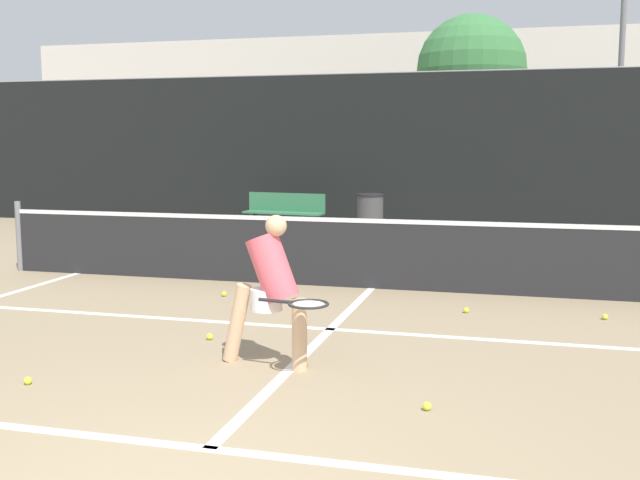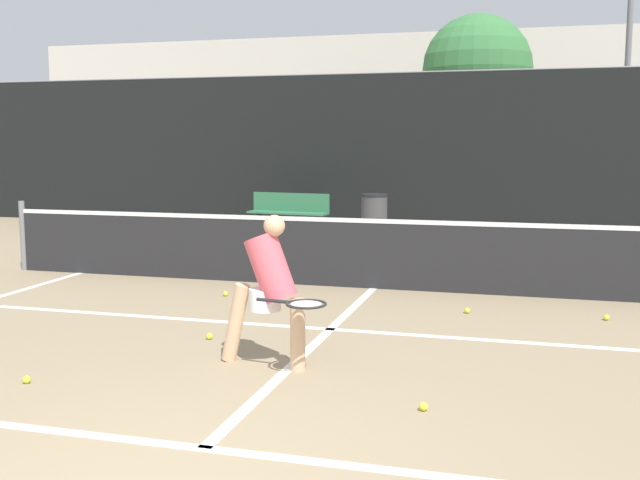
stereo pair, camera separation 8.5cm
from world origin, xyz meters
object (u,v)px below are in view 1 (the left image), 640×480
(player_practicing, at_px, (271,286))
(courtside_bench, at_px, (285,211))
(trash_bin, at_px, (370,216))
(parked_car, at_px, (473,194))

(player_practicing, distance_m, courtside_bench, 9.76)
(player_practicing, relative_size, trash_bin, 1.49)
(courtside_bench, relative_size, parked_car, 0.41)
(player_practicing, bearing_deg, courtside_bench, 115.58)
(player_practicing, relative_size, courtside_bench, 0.74)
(courtside_bench, relative_size, trash_bin, 2.03)
(courtside_bench, xyz_separation_m, trash_bin, (1.96, -0.37, -0.02))
(courtside_bench, height_order, trash_bin, trash_bin)
(trash_bin, bearing_deg, player_practicing, -84.42)
(courtside_bench, bearing_deg, parked_car, 59.95)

